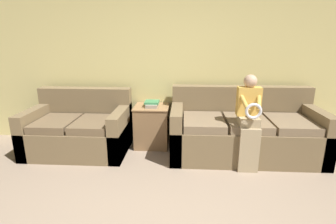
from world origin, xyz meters
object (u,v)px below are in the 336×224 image
Objects in this scene: couch_side at (80,130)px; couch_main at (243,132)px; book_stack at (152,104)px; side_shelf at (152,125)px; child_left_seated at (249,119)px.

couch_main is at bearing 0.09° from couch_side.
couch_side is (-2.45, -0.00, -0.03)m from couch_main.
book_stack is (-1.37, 0.25, 0.34)m from couch_main.
couch_side is 2.24× the size of side_shelf.
couch_main reaches higher than side_shelf.
couch_main is at bearing -10.26° from side_shelf.
couch_main is 1.40m from side_shelf.
side_shelf is at bearing 169.74° from couch_main.
child_left_seated is at bearing -9.77° from couch_side.
couch_side is 2.47m from child_left_seated.
couch_main is at bearing -10.40° from book_stack.
couch_main reaches higher than couch_side.
child_left_seated reaches higher than couch_main.
book_stack is at bearing 13.27° from couch_side.
couch_side is 1.17m from book_stack.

